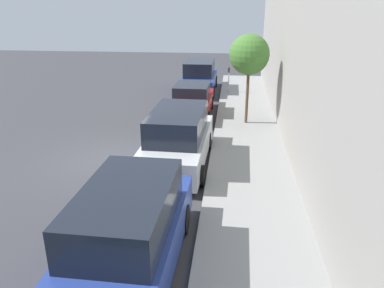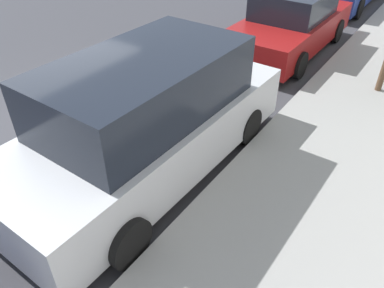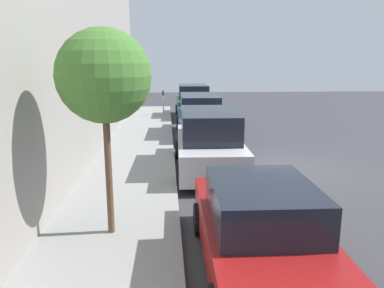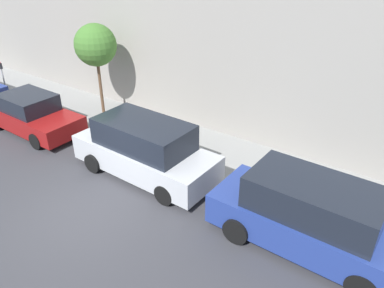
# 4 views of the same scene
# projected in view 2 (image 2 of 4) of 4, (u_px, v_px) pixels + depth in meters

# --- Properties ---
(ground_plane) EXTENTS (60.00, 60.00, 0.00)m
(ground_plane) POSITION_uv_depth(u_px,v_px,m) (57.00, 120.00, 7.22)
(ground_plane) COLOR #38383D
(sidewalk) EXTENTS (2.72, 32.00, 0.15)m
(sidewalk) POSITION_uv_depth(u_px,v_px,m) (297.00, 226.00, 4.94)
(sidewalk) COLOR gray
(sidewalk) RESTS_ON ground_plane
(parked_minivan_third) EXTENTS (2.03, 4.95, 1.90)m
(parked_minivan_third) POSITION_uv_depth(u_px,v_px,m) (148.00, 119.00, 5.50)
(parked_minivan_third) COLOR #B7BABF
(parked_minivan_third) RESTS_ON ground_plane
(parked_sedan_fourth) EXTENTS (1.92, 4.52, 1.54)m
(parked_sedan_fourth) POSITION_uv_depth(u_px,v_px,m) (290.00, 23.00, 9.61)
(parked_sedan_fourth) COLOR maroon
(parked_sedan_fourth) RESTS_ON ground_plane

